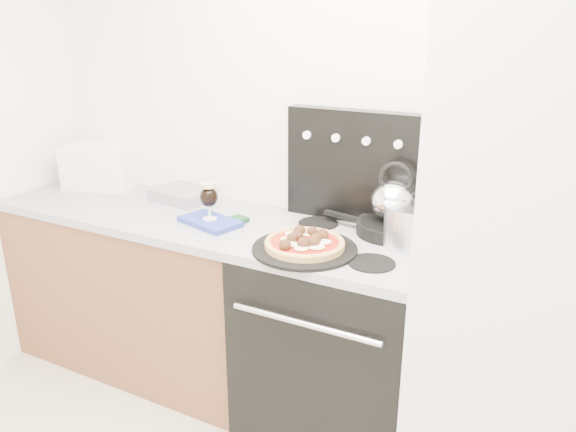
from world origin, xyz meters
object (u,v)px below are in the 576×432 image
Objects in this scene: stove_body at (339,343)px; stock_pot at (412,227)px; base_cabinet at (149,289)px; oven_mitt at (210,222)px; pizza at (305,242)px; pizza_pan at (305,249)px; toaster_oven at (103,165)px; fridge at (524,271)px; tea_kettle at (394,197)px; beer_glass at (209,201)px; skillet at (392,228)px.

stove_body is 3.88× the size of stock_pot.
oven_mitt reaches higher than base_cabinet.
pizza_pan is at bearing 180.00° from pizza.
toaster_oven is 1.48m from pizza_pan.
fridge is at bearing -1.59° from base_cabinet.
toaster_oven is 1.68m from tea_kettle.
oven_mitt is 1.60× the size of beer_glass.
stock_pot reaches higher than base_cabinet.
tea_kettle is at bearing 139.12° from stock_pot.
fridge is 8.38× the size of stock_pot.
oven_mitt is at bearing 0.00° from beer_glass.
base_cabinet is at bearing 170.03° from pizza.
stock_pot is (0.36, 0.24, 0.05)m from pizza.
stove_body is at bearing 3.14° from oven_mitt.
tea_kettle is at bearing 53.20° from pizza_pan.
toaster_oven is 2.13× the size of beer_glass.
stove_body is 4.03× the size of tea_kettle.
stove_body is 0.46× the size of fridge.
oven_mitt is at bearing 167.84° from pizza.
fridge is 0.59m from skillet.
tea_kettle reaches higher than toaster_oven.
stove_body is 0.69m from tea_kettle.
toaster_oven reaches higher than base_cabinet.
oven_mitt is 0.55m from pizza_pan.
stove_body is 0.80m from oven_mitt.
beer_glass is at bearing -164.47° from skillet.
pizza_pan is (0.54, -0.12, 0.01)m from oven_mitt.
skillet is (0.25, 0.34, 0.02)m from pizza_pan.
beer_glass is at bearing -176.86° from stove_body.
stock_pot is (1.36, 0.07, 0.57)m from base_cabinet.
fridge is at bearing 8.98° from pizza.
fridge is 5.99× the size of pizza.
toaster_oven is at bearing 164.76° from oven_mitt.
beer_glass is 0.82m from tea_kettle.
fridge is 6.69× the size of oven_mitt.
pizza is (1.43, -0.36, -0.06)m from toaster_oven.
skillet reaches higher than pizza_pan.
pizza is at bearing -126.80° from skillet.
beer_glass reaches higher than pizza.
stove_body is 0.63m from stock_pot.
pizza_pan is (0.54, -0.12, -0.09)m from beer_glass.
oven_mitt is (-1.34, -0.01, -0.04)m from fridge.
fridge reaches higher than toaster_oven.
oven_mitt is at bearing -7.38° from base_cabinet.
fridge is 4.52× the size of pizza_pan.
fridge is (0.70, -0.03, 0.51)m from stove_body.
base_cabinet is 0.67m from oven_mitt.
pizza is (0.00, 0.00, 0.03)m from pizza_pan.
pizza reaches higher than oven_mitt.
pizza_pan is (1.43, -0.36, -0.09)m from toaster_oven.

